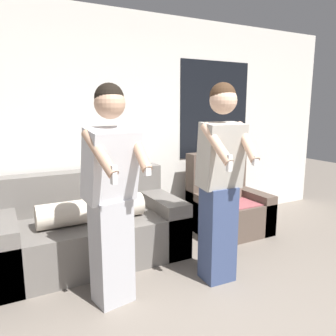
{
  "coord_description": "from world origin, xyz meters",
  "views": [
    {
      "loc": [
        -1.55,
        -1.12,
        1.6
      ],
      "look_at": [
        -0.31,
        1.24,
        1.09
      ],
      "focal_mm": 35.0,
      "sensor_mm": 36.0,
      "label": 1
    }
  ],
  "objects": [
    {
      "name": "wall_back",
      "position": [
        0.02,
        2.68,
        1.35
      ],
      "size": [
        6.19,
        0.07,
        2.7
      ],
      "color": "silver",
      "rests_on": "ground_plane"
    },
    {
      "name": "couch",
      "position": [
        -0.76,
        2.17,
        0.32
      ],
      "size": [
        1.92,
        0.96,
        0.89
      ],
      "color": "slate",
      "rests_on": "ground_plane"
    },
    {
      "name": "person_right",
      "position": [
        0.18,
        1.17,
        0.95
      ],
      "size": [
        0.44,
        0.48,
        1.8
      ],
      "color": "#384770",
      "rests_on": "ground_plane"
    },
    {
      "name": "armchair",
      "position": [
        1.03,
        2.14,
        0.32
      ],
      "size": [
        0.85,
        0.8,
        1.0
      ],
      "color": "brown",
      "rests_on": "ground_plane"
    },
    {
      "name": "person_left",
      "position": [
        -0.79,
        1.27,
        0.92
      ],
      "size": [
        0.46,
        0.55,
        1.77
      ],
      "color": "#B2B2B7",
      "rests_on": "ground_plane"
    }
  ]
}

